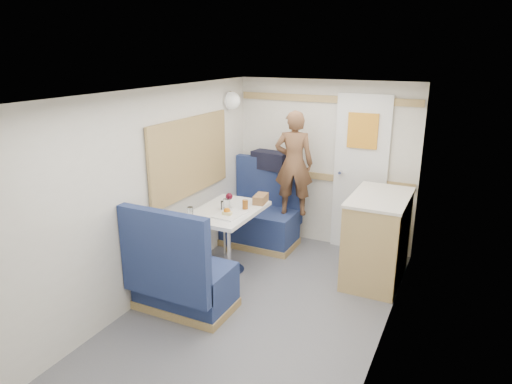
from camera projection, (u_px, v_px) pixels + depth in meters
The scene contains 27 objects.
floor at pixel (237, 336), 3.87m from camera, with size 4.50×4.50×0.00m, color #515156.
ceiling at pixel (234, 97), 3.27m from camera, with size 4.50×4.50×0.00m, color silver.
wall_back at pixel (324, 164), 5.50m from camera, with size 2.20×0.02×2.00m, color silver.
wall_left at pixel (126, 206), 4.03m from camera, with size 0.02×4.50×2.00m, color silver.
wall_right at pixel (377, 253), 3.11m from camera, with size 0.02×4.50×2.00m, color silver.
oak_trim_low at pixel (323, 177), 5.53m from camera, with size 2.15×0.02×0.08m, color olive.
oak_trim_high at pixel (327, 99), 5.25m from camera, with size 2.15×0.02×0.08m, color olive.
side_window at pixel (190, 156), 4.80m from camera, with size 0.04×1.30×0.72m, color #9AA088.
rear_door at pixel (360, 171), 5.29m from camera, with size 0.62×0.12×1.86m.
dinette_table at pixel (227, 223), 4.83m from camera, with size 0.62×0.92×0.72m.
bench_far at pixel (262, 220), 5.65m from camera, with size 0.90×0.59×1.05m.
bench_near at pixel (181, 281), 4.16m from camera, with size 0.90×0.59×1.05m.
ledge at pixel (271, 170), 5.69m from camera, with size 0.90×0.14×0.04m, color olive.
dome_light at pixel (232, 101), 5.36m from camera, with size 0.20×0.20×0.20m, color white.
galley_counter at pixel (377, 237), 4.72m from camera, with size 0.57×0.92×0.92m.
person at pixel (294, 163), 5.28m from camera, with size 0.45×0.29×1.23m, color brown.
duffel_bag at pixel (271, 160), 5.66m from camera, with size 0.46×0.22×0.22m, color black.
tray at pixel (230, 214), 4.61m from camera, with size 0.24×0.32×0.02m, color white.
orange_fruit at pixel (227, 211), 4.58m from camera, with size 0.07×0.07×0.07m, color #ED4E0A.
cheese_block at pixel (227, 213), 4.58m from camera, with size 0.09×0.06×0.03m, color #F2D98B.
wine_glass at pixel (229, 197), 4.79m from camera, with size 0.08×0.08×0.17m.
tumbler_left at pixel (190, 212), 4.57m from camera, with size 0.06×0.06×0.10m, color silver.
tumbler_right at pixel (227, 205), 4.75m from camera, with size 0.07×0.07×0.12m, color silver.
beer_glass at pixel (245, 204), 4.79m from camera, with size 0.06×0.06×0.10m, color #8C4A14.
pepper_grinder at pixel (222, 205), 4.77m from camera, with size 0.04×0.04×0.09m, color black.
salt_grinder at pixel (223, 206), 4.77m from camera, with size 0.03×0.03×0.08m, color silver.
bread_loaf at pixel (261, 199), 4.98m from camera, with size 0.12×0.22×0.09m, color brown.
Camera 1 is at (1.60, -2.92, 2.33)m, focal length 32.00 mm.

